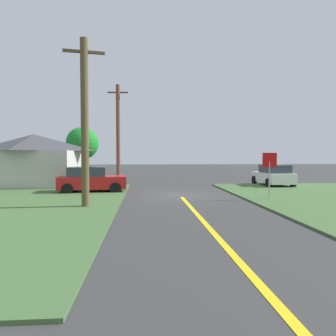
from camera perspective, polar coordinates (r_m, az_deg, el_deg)
The scene contains 9 objects.
ground_plane at distance 18.69m, azimuth 2.14°, elevation -4.89°, with size 120.00×120.00×0.00m, color #383838.
lane_stripe_center at distance 10.89m, azimuth 6.95°, elevation -10.15°, with size 0.20×14.00×0.01m, color yellow.
stop_sign at distance 17.47m, azimuth 17.86°, elevation 0.23°, with size 0.76×0.08×2.48m.
car_on_crossroad at distance 25.39m, azimuth 18.45°, elevation -1.26°, with size 2.11×4.16×1.62m.
parked_car_near_building at distance 20.42m, azimuth -13.72°, elevation -2.07°, with size 4.30×2.32×1.62m.
utility_pole_near at distance 14.55m, azimuth -14.81°, elevation 8.07°, with size 1.79×0.43×7.47m.
utility_pole_mid at distance 28.32m, azimuth -9.00°, elevation 6.37°, with size 1.80×0.35×8.52m.
oak_tree_left at distance 40.03m, azimuth -15.19°, elevation 4.32°, with size 3.93×3.93×5.75m.
barn at distance 26.19m, azimuth -23.04°, elevation 1.33°, with size 6.86×6.21×3.94m.
Camera 1 is at (-2.09, -18.42, 2.37)m, focal length 33.77 mm.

